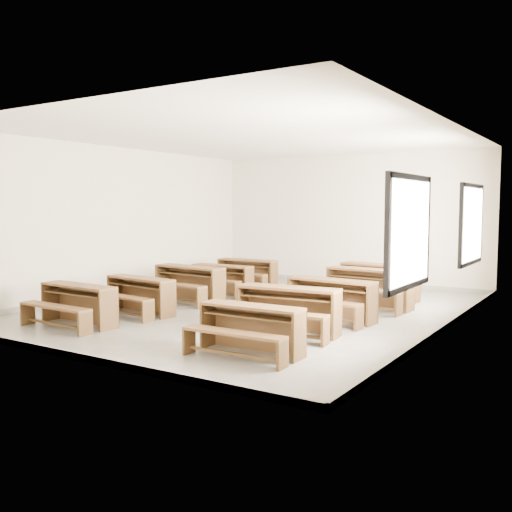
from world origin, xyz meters
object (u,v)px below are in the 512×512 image
Objects in this scene: desk_set_6 at (287,307)px; desk_set_7 at (330,297)px; desk_set_2 at (188,281)px; desk_set_9 at (378,279)px; desk_set_4 at (246,271)px; desk_set_5 at (250,326)px; desk_set_8 at (368,285)px; desk_set_0 at (76,302)px; desk_set_1 at (139,293)px; desk_set_3 at (221,277)px.

desk_set_6 reaches higher than desk_set_7.
desk_set_9 is (3.17, 2.31, 0.01)m from desk_set_2.
desk_set_4 is at bearing 124.53° from desk_set_6.
desk_set_5 is at bearing -58.78° from desk_set_4.
desk_set_5 is 0.85× the size of desk_set_8.
desk_set_9 is at bearing 103.91° from desk_set_8.
desk_set_4 is at bearing -175.98° from desk_set_9.
desk_set_8 is at bearing 52.38° from desk_set_0.
desk_set_9 is at bearing 57.30° from desk_set_1.
desk_set_9 reaches higher than desk_set_0.
desk_set_1 is 1.53m from desk_set_2.
desk_set_0 is at bearing -163.73° from desk_set_6.
desk_set_0 is at bearing -117.80° from desk_set_9.
desk_set_2 is (0.03, 2.80, 0.03)m from desk_set_0.
desk_set_1 is 0.95× the size of desk_set_7.
desk_set_2 is 1.14× the size of desk_set_5.
desk_set_8 is (3.23, 2.80, 0.05)m from desk_set_1.
desk_set_3 is 5.13m from desk_set_5.
desk_set_2 reaches higher than desk_set_1.
desk_set_1 is 3.86m from desk_set_4.
desk_set_9 reaches higher than desk_set_6.
desk_set_4 is (-0.23, 3.85, 0.00)m from desk_set_1.
desk_set_6 is 1.03× the size of desk_set_7.
desk_set_0 reaches higher than desk_set_3.
desk_set_5 is 2.58m from desk_set_7.
desk_set_9 reaches higher than desk_set_5.
desk_set_2 reaches higher than desk_set_3.
desk_set_2 is 2.33m from desk_set_4.
desk_set_9 is (-0.18, 1.04, -0.00)m from desk_set_8.
desk_set_9 reaches higher than desk_set_3.
desk_set_6 is 0.98× the size of desk_set_8.
desk_set_1 is 3.44m from desk_set_5.
desk_set_7 is 0.95× the size of desk_set_9.
desk_set_7 is at bearing -83.75° from desk_set_9.
desk_set_2 reaches higher than desk_set_4.
desk_set_0 and desk_set_4 have the same top height.
desk_set_9 reaches higher than desk_set_4.
desk_set_6 reaches higher than desk_set_1.
desk_set_9 is at bearing 60.06° from desk_set_0.
desk_set_2 is 0.98× the size of desk_set_9.
desk_set_5 is (3.43, -5.11, -0.01)m from desk_set_4.
desk_set_0 is at bearing 178.47° from desk_set_5.
desk_set_4 is 0.89× the size of desk_set_9.
desk_set_6 is (3.26, -3.82, 0.03)m from desk_set_4.
desk_set_2 is (-0.12, 1.53, 0.04)m from desk_set_1.
desk_set_7 is 1.49m from desk_set_8.
desk_set_5 is 1.30m from desk_set_6.
desk_set_3 is (0.04, 3.93, -0.01)m from desk_set_0.
desk_set_2 is at bearing -139.65° from desk_set_9.
desk_set_5 is at bearing -15.73° from desk_set_1.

